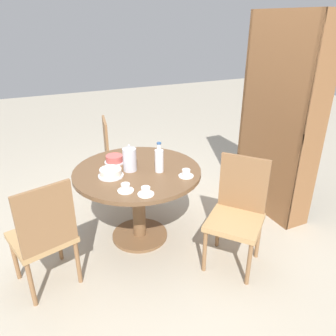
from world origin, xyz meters
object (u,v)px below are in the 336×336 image
Objects in this scene: chair_c at (44,234)px; water_bottle at (159,160)px; chair_a at (237,212)px; chair_b at (119,156)px; cake_main at (111,173)px; cake_second at (114,159)px; cup_a at (186,174)px; bookshelf at (278,127)px; cup_c at (126,188)px; cup_b at (146,192)px; coffee_pot at (130,159)px.

chair_c is 1.08m from water_bottle.
chair_c is 3.46× the size of water_bottle.
chair_b is (-1.54, -0.54, 0.00)m from chair_a.
chair_a is 1.10m from cake_main.
cup_a is (0.53, 0.47, -0.01)m from cake_second.
water_bottle reaches higher than chair_c.
water_bottle is (0.03, -1.31, -0.11)m from bookshelf.
cake_main is at bearing -173.66° from cup_c.
cup_b is (0.14, 0.75, 0.25)m from chair_c.
chair_c is 0.93m from cake_second.
coffee_pot is at bearing -173.20° from chair_c.
chair_a is at bearing 54.85° from cake_main.
coffee_pot is 1.89× the size of cup_a.
chair_a is at bearing 74.59° from cup_b.
chair_a is 1.00× the size of chair_c.
cake_main is at bearing -170.86° from chair_c.
chair_a is at bearing 40.99° from water_bottle.
chair_b is at bearing 161.08° from cake_second.
cup_c is (1.22, -0.30, 0.25)m from chair_b.
bookshelf is 1.62m from cup_b.
chair_c is 0.68m from cup_c.
water_bottle is at bearing 41.01° from cake_second.
chair_c reaches higher than cup_c.
coffee_pot is at bearing 86.32° from bookshelf.
coffee_pot is (-0.66, -0.68, 0.34)m from chair_a.
cup_b and cup_c have the same top height.
chair_c is at bearing 95.60° from bookshelf.
chair_a is 1.01m from coffee_pot.
bookshelf is at bearing 91.36° from water_bottle.
cup_b is 1.00× the size of cup_c.
cup_a is (0.18, 0.17, -0.08)m from water_bottle.
cup_c is (0.35, -0.15, -0.08)m from coffee_pot.
cup_a is (-0.35, -0.30, 0.25)m from chair_a.
bookshelf reaches higher than water_bottle.
water_bottle is at bearing -137.93° from cup_a.
cake_main is at bearing -165.13° from chair_a.
cake_main is (-0.05, -1.72, -0.18)m from bookshelf.
chair_b is at bearing 172.32° from cup_b.
coffee_pot is 1.30× the size of cake_second.
cup_b is at bearing -145.39° from chair_a.
bookshelf reaches higher than cup_c.
cup_c is at bearing 6.34° from cake_main.
bookshelf is at bearing 98.42° from cup_c.
bookshelf is at bearing 86.32° from coffee_pot.
cake_second reaches higher than cake_main.
cake_main reaches higher than cup_a.
chair_b is 7.27× the size of cup_c.
water_bottle is 1.25× the size of cake_main.
cup_a is at bearing 65.23° from cake_main.
cup_a is at bearing 100.68° from bookshelf.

